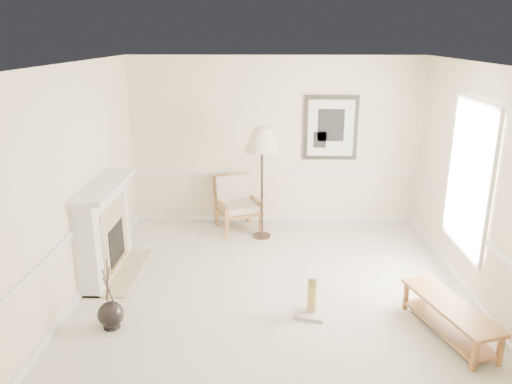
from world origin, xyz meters
TOP-DOWN VIEW (x-y plane):
  - ground at (0.00, 0.00)m, footprint 5.50×5.50m
  - room at (0.14, 0.08)m, footprint 5.04×5.54m
  - fireplace at (-2.34, 0.60)m, footprint 0.64×1.64m
  - floor_vase at (-1.87, -0.80)m, footprint 0.30×0.30m
  - armchair at (-0.65, 2.37)m, footprint 0.90×0.93m
  - floor_lamp at (-0.20, 1.95)m, footprint 0.69×0.69m
  - bench at (1.94, -0.82)m, footprint 0.80×1.41m
  - scratching_post at (0.45, -0.44)m, footprint 0.44×0.44m

SIDE VIEW (x-z plane):
  - ground at x=0.00m, z-range 0.00..0.00m
  - scratching_post at x=0.45m, z-range -0.09..0.41m
  - floor_vase at x=-1.87m, z-range -0.28..0.60m
  - bench at x=1.94m, z-range 0.06..0.45m
  - armchair at x=-0.65m, z-range 0.03..0.94m
  - fireplace at x=-2.34m, z-range -0.01..1.30m
  - floor_lamp at x=-0.20m, z-range 0.68..2.51m
  - room at x=0.14m, z-range 0.41..3.33m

